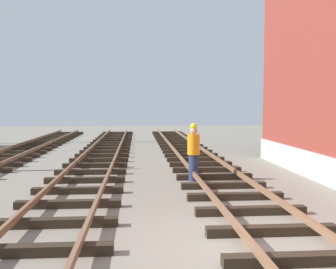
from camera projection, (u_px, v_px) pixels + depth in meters
name	position (u px, v px, depth m)	size (l,w,h in m)	color
ground_plane	(245.00, 250.00, 6.67)	(80.00, 80.00, 0.00)	gray
track_near_building	(286.00, 241.00, 6.72)	(2.50, 55.75, 0.32)	#2D2319
track_centre	(36.00, 248.00, 6.40)	(2.50, 55.75, 0.32)	#2D2319
track_worker_foreground	(194.00, 152.00, 12.70)	(0.40, 0.40, 1.87)	#262D4C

